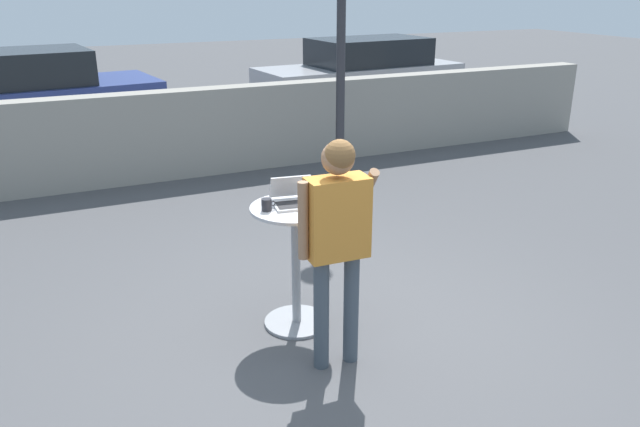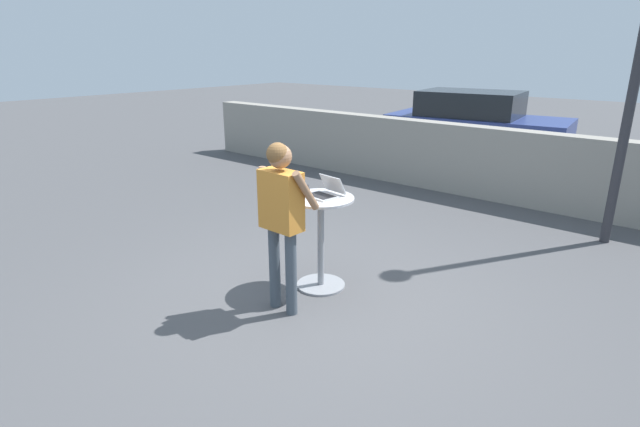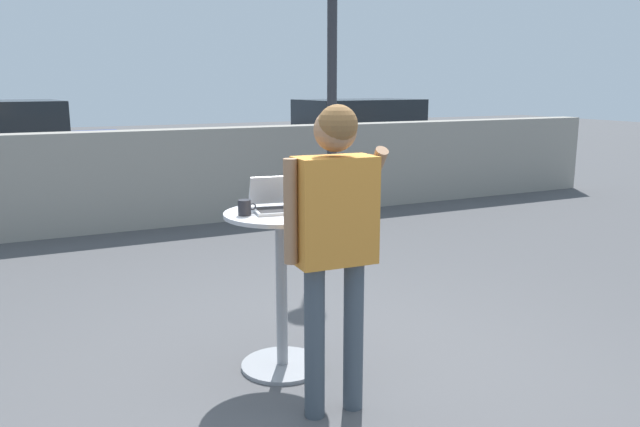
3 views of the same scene
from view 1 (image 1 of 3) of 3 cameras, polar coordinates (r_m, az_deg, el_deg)
The scene contains 8 objects.
ground_plane at distance 5.00m, azimuth 2.05°, elevation -11.12°, with size 50.00×50.00×0.00m, color #4C4C4F.
pavement_kerb at distance 9.04m, azimuth -11.69°, elevation 7.24°, with size 13.96×0.35×1.22m.
cafe_table at distance 4.89m, azimuth -2.22°, elevation -3.77°, with size 0.69×0.69×1.01m.
laptop at distance 4.78m, azimuth -2.47°, elevation 1.38°, with size 0.36×0.38×0.20m.
coffee_mug at distance 4.65m, azimuth -4.90°, elevation 0.81°, with size 0.11×0.08×0.09m.
standing_person at distance 4.19m, azimuth 1.57°, elevation -1.22°, with size 0.57×0.36×1.68m.
parked_car_near_street at distance 13.94m, azimuth 3.88°, elevation 12.77°, with size 4.61×2.05×1.46m.
parked_car_further_down at distance 12.17m, azimuth -24.91°, elevation 9.99°, with size 4.34×2.36×1.51m.
Camera 1 is at (-1.93, -3.80, 2.62)m, focal length 35.00 mm.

